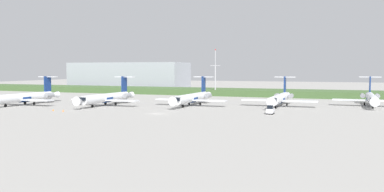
% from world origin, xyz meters
% --- Properties ---
extents(ground_plane, '(500.00, 500.00, 0.00)m').
position_xyz_m(ground_plane, '(0.00, 30.00, 0.00)').
color(ground_plane, '#9E9B96').
extents(grass_berm, '(320.00, 20.00, 2.67)m').
position_xyz_m(grass_berm, '(0.00, 78.36, 1.34)').
color(grass_berm, '#426033').
rests_on(grass_berm, ground).
extents(regional_jet_nearest, '(22.81, 31.00, 9.00)m').
position_xyz_m(regional_jet_nearest, '(-50.52, 7.83, 2.54)').
color(regional_jet_nearest, silver).
rests_on(regional_jet_nearest, ground).
extents(regional_jet_second, '(22.81, 31.00, 9.00)m').
position_xyz_m(regional_jet_second, '(-25.11, 15.78, 2.54)').
color(regional_jet_second, silver).
rests_on(regional_jet_second, ground).
extents(regional_jet_third, '(22.81, 31.00, 9.00)m').
position_xyz_m(regional_jet_third, '(0.06, 25.22, 2.54)').
color(regional_jet_third, silver).
rests_on(regional_jet_third, ground).
extents(regional_jet_fourth, '(22.81, 31.00, 9.00)m').
position_xyz_m(regional_jet_fourth, '(26.10, 32.67, 2.54)').
color(regional_jet_fourth, silver).
rests_on(regional_jet_fourth, ground).
extents(regional_jet_fifth, '(22.81, 31.00, 9.00)m').
position_xyz_m(regional_jet_fifth, '(52.53, 43.39, 2.54)').
color(regional_jet_fifth, silver).
rests_on(regional_jet_fifth, ground).
extents(antenna_mast, '(4.40, 0.50, 19.75)m').
position_xyz_m(antenna_mast, '(-6.32, 68.73, 8.26)').
color(antenna_mast, '#B2B2B7').
rests_on(antenna_mast, ground).
extents(distant_hangar, '(66.09, 22.67, 14.99)m').
position_xyz_m(distant_hangar, '(-68.36, 103.92, 7.49)').
color(distant_hangar, '#9EA3AD').
rests_on(distant_hangar, ground).
extents(baggage_tug, '(1.72, 3.20, 2.30)m').
position_xyz_m(baggage_tug, '(27.21, 9.61, 1.00)').
color(baggage_tug, silver).
rests_on(baggage_tug, ground).
extents(safety_cone_front_marker, '(0.44, 0.44, 0.55)m').
position_xyz_m(safety_cone_front_marker, '(-29.75, -3.81, 0.28)').
color(safety_cone_front_marker, orange).
rests_on(safety_cone_front_marker, ground).
extents(safety_cone_mid_marker, '(0.44, 0.44, 0.55)m').
position_xyz_m(safety_cone_mid_marker, '(-26.17, -4.13, 0.28)').
color(safety_cone_mid_marker, orange).
rests_on(safety_cone_mid_marker, ground).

